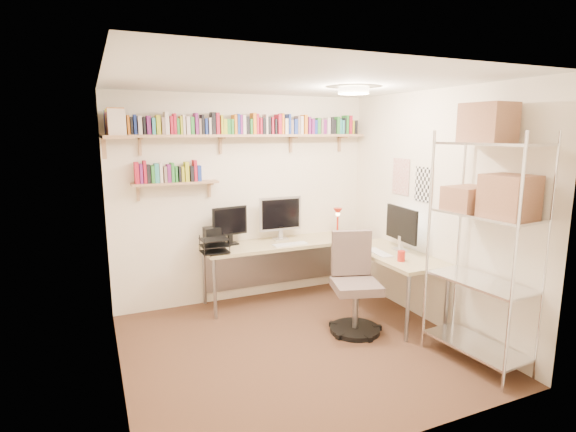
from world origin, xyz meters
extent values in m
plane|color=#4C3420|center=(0.00, 0.00, 0.00)|extent=(3.20, 3.20, 0.00)
cube|color=#F0E5C4|center=(0.00, 1.50, 1.25)|extent=(3.20, 0.04, 2.50)
cube|color=#F0E5C4|center=(-1.60, 0.00, 1.25)|extent=(0.04, 3.00, 2.50)
cube|color=#F0E5C4|center=(1.60, 0.00, 1.25)|extent=(0.04, 3.00, 2.50)
cube|color=#F0E5C4|center=(0.00, -1.50, 1.25)|extent=(3.20, 0.04, 2.50)
cube|color=white|center=(0.00, 0.00, 2.50)|extent=(3.20, 3.00, 0.04)
cube|color=white|center=(1.59, 0.55, 1.55)|extent=(0.01, 0.30, 0.42)
cube|color=white|center=(1.59, 0.15, 1.50)|extent=(0.01, 0.28, 0.38)
cylinder|color=#FFEAC6|center=(0.70, 0.20, 2.46)|extent=(0.30, 0.30, 0.06)
cube|color=tan|center=(0.00, 1.38, 2.02)|extent=(3.05, 0.25, 0.03)
cube|color=tan|center=(-1.48, 0.95, 2.02)|extent=(0.25, 1.00, 0.03)
cube|color=tan|center=(-0.85, 1.40, 1.50)|extent=(0.95, 0.20, 0.02)
cube|color=tan|center=(-1.20, 1.44, 1.95)|extent=(0.03, 0.20, 0.20)
cube|color=tan|center=(-0.30, 1.44, 1.95)|extent=(0.03, 0.20, 0.20)
cube|color=tan|center=(0.60, 1.44, 1.95)|extent=(0.03, 0.20, 0.20)
cube|color=tan|center=(1.30, 1.44, 1.95)|extent=(0.03, 0.20, 0.20)
cube|color=orange|center=(-1.46, 1.38, 2.13)|extent=(0.03, 0.12, 0.20)
cube|color=black|center=(-1.43, 1.38, 2.16)|extent=(0.02, 0.14, 0.24)
cube|color=black|center=(-1.39, 1.38, 2.14)|extent=(0.02, 0.12, 0.20)
cube|color=navy|center=(-1.36, 1.38, 2.16)|extent=(0.04, 0.13, 0.24)
cube|color=orange|center=(-1.31, 1.38, 2.13)|extent=(0.03, 0.11, 0.20)
cube|color=black|center=(-1.28, 1.38, 2.13)|extent=(0.02, 0.12, 0.18)
cube|color=navy|center=(-1.25, 1.38, 2.14)|extent=(0.03, 0.11, 0.21)
cube|color=beige|center=(-1.20, 1.38, 2.13)|extent=(0.04, 0.14, 0.19)
cube|color=black|center=(-1.16, 1.38, 2.13)|extent=(0.02, 0.12, 0.18)
cube|color=#6F1D67|center=(-1.11, 1.38, 2.13)|extent=(0.04, 0.12, 0.20)
cube|color=teal|center=(-1.06, 1.38, 2.12)|extent=(0.03, 0.15, 0.17)
cube|color=#A8AD20|center=(-1.01, 1.38, 2.14)|extent=(0.04, 0.14, 0.20)
cube|color=gray|center=(-0.96, 1.38, 2.13)|extent=(0.03, 0.15, 0.18)
cube|color=beige|center=(-0.92, 1.38, 2.16)|extent=(0.04, 0.12, 0.24)
cube|color=#AD172F|center=(-0.87, 1.38, 2.13)|extent=(0.03, 0.13, 0.20)
cube|color=#AD172F|center=(-0.84, 1.38, 2.15)|extent=(0.03, 0.12, 0.23)
cube|color=#2A7E30|center=(-0.80, 1.38, 2.12)|extent=(0.03, 0.11, 0.17)
cube|color=#A8AD20|center=(-0.77, 1.38, 2.13)|extent=(0.02, 0.11, 0.20)
cube|color=beige|center=(-0.74, 1.38, 2.14)|extent=(0.03, 0.12, 0.21)
cube|color=beige|center=(-0.70, 1.38, 2.13)|extent=(0.04, 0.14, 0.19)
cube|color=#2A7E30|center=(-0.65, 1.38, 2.13)|extent=(0.04, 0.14, 0.19)
cube|color=#6F1D67|center=(-0.60, 1.38, 2.15)|extent=(0.03, 0.14, 0.23)
cube|color=gray|center=(-0.56, 1.38, 2.12)|extent=(0.03, 0.12, 0.17)
cube|color=black|center=(-0.53, 1.38, 2.14)|extent=(0.03, 0.14, 0.22)
cube|color=navy|center=(-0.49, 1.38, 2.12)|extent=(0.03, 0.11, 0.18)
cube|color=beige|center=(-0.45, 1.38, 2.13)|extent=(0.03, 0.13, 0.18)
cube|color=black|center=(-0.41, 1.38, 2.16)|extent=(0.04, 0.12, 0.25)
cube|color=#AD172F|center=(-0.36, 1.38, 2.16)|extent=(0.04, 0.13, 0.24)
cube|color=#A8AD20|center=(-0.32, 1.38, 2.14)|extent=(0.02, 0.14, 0.22)
cube|color=#A8AD20|center=(-0.28, 1.38, 2.12)|extent=(0.04, 0.15, 0.17)
cube|color=#2A7E30|center=(-0.24, 1.38, 2.12)|extent=(0.04, 0.13, 0.17)
cube|color=#2A7E30|center=(-0.20, 1.38, 2.12)|extent=(0.03, 0.13, 0.17)
cube|color=orange|center=(-0.16, 1.38, 2.15)|extent=(0.03, 0.13, 0.22)
cube|color=navy|center=(-0.12, 1.38, 2.15)|extent=(0.03, 0.13, 0.23)
cube|color=#6F1D67|center=(-0.09, 1.38, 2.15)|extent=(0.02, 0.14, 0.22)
cube|color=beige|center=(-0.05, 1.38, 2.14)|extent=(0.04, 0.14, 0.22)
cube|color=black|center=(-0.01, 1.38, 2.14)|extent=(0.04, 0.13, 0.20)
cube|color=#2A7E30|center=(0.03, 1.38, 2.12)|extent=(0.03, 0.13, 0.18)
cube|color=orange|center=(0.07, 1.38, 2.16)|extent=(0.04, 0.14, 0.24)
cube|color=#AD172F|center=(0.11, 1.38, 2.15)|extent=(0.03, 0.13, 0.24)
cube|color=#AD172F|center=(0.15, 1.38, 2.13)|extent=(0.02, 0.15, 0.19)
cube|color=black|center=(0.19, 1.38, 2.13)|extent=(0.03, 0.13, 0.19)
cube|color=beige|center=(0.22, 1.38, 2.15)|extent=(0.02, 0.14, 0.23)
cube|color=black|center=(0.26, 1.38, 2.14)|extent=(0.03, 0.12, 0.21)
cube|color=#AD172F|center=(0.30, 1.38, 2.13)|extent=(0.03, 0.11, 0.20)
cube|color=black|center=(0.34, 1.38, 2.13)|extent=(0.02, 0.13, 0.18)
cube|color=#AD172F|center=(0.39, 1.38, 2.15)|extent=(0.04, 0.15, 0.23)
cube|color=orange|center=(0.43, 1.38, 2.16)|extent=(0.02, 0.14, 0.25)
cube|color=beige|center=(0.47, 1.38, 2.13)|extent=(0.04, 0.14, 0.19)
cube|color=navy|center=(0.52, 1.38, 2.15)|extent=(0.02, 0.15, 0.24)
cube|color=gray|center=(0.55, 1.38, 2.12)|extent=(0.03, 0.12, 0.17)
cube|color=navy|center=(0.60, 1.38, 2.12)|extent=(0.04, 0.14, 0.18)
cube|color=gray|center=(0.64, 1.38, 2.14)|extent=(0.03, 0.14, 0.22)
cube|color=beige|center=(0.68, 1.38, 2.14)|extent=(0.04, 0.12, 0.22)
cube|color=orange|center=(0.73, 1.38, 2.15)|extent=(0.04, 0.13, 0.23)
cube|color=#6F1D67|center=(0.78, 1.38, 2.14)|extent=(0.03, 0.15, 0.21)
cube|color=#6F1D67|center=(0.83, 1.38, 2.13)|extent=(0.04, 0.15, 0.19)
cube|color=navy|center=(0.87, 1.38, 2.12)|extent=(0.03, 0.14, 0.17)
cube|color=#2A7E30|center=(0.91, 1.38, 2.13)|extent=(0.04, 0.14, 0.20)
cube|color=gray|center=(0.96, 1.38, 2.13)|extent=(0.03, 0.13, 0.19)
cube|color=#6F1D67|center=(1.00, 1.38, 2.12)|extent=(0.04, 0.11, 0.18)
cube|color=beige|center=(1.05, 1.38, 2.14)|extent=(0.04, 0.12, 0.20)
cube|color=black|center=(1.10, 1.38, 2.14)|extent=(0.03, 0.14, 0.21)
cube|color=black|center=(1.14, 1.38, 2.12)|extent=(0.04, 0.11, 0.18)
cube|color=#2A7E30|center=(1.19, 1.38, 2.14)|extent=(0.04, 0.13, 0.22)
cube|color=teal|center=(1.22, 1.38, 2.13)|extent=(0.02, 0.12, 0.19)
cube|color=teal|center=(1.26, 1.38, 2.12)|extent=(0.03, 0.15, 0.17)
cube|color=black|center=(1.29, 1.38, 2.13)|extent=(0.03, 0.13, 0.20)
cube|color=#2A7E30|center=(1.32, 1.38, 2.15)|extent=(0.04, 0.13, 0.23)
cube|color=#AD172F|center=(1.37, 1.38, 2.15)|extent=(0.04, 0.13, 0.23)
cube|color=#A8AD20|center=(1.41, 1.38, 2.12)|extent=(0.02, 0.13, 0.17)
cube|color=black|center=(1.46, 1.38, 2.12)|extent=(0.04, 0.11, 0.17)
cube|color=beige|center=(-1.48, 0.51, 2.15)|extent=(0.15, 0.03, 0.23)
cube|color=black|center=(-1.48, 0.56, 2.14)|extent=(0.15, 0.03, 0.21)
cube|color=orange|center=(-1.48, 0.61, 2.15)|extent=(0.15, 0.04, 0.24)
cube|color=#2A7E30|center=(-1.48, 0.66, 2.15)|extent=(0.14, 0.04, 0.24)
cube|color=#6F1D67|center=(-1.48, 0.71, 2.12)|extent=(0.14, 0.04, 0.18)
cube|color=beige|center=(-1.48, 0.75, 2.12)|extent=(0.14, 0.02, 0.18)
cube|color=#AD172F|center=(-1.48, 0.79, 2.15)|extent=(0.14, 0.04, 0.23)
cube|color=#AD172F|center=(-1.48, 0.84, 2.15)|extent=(0.12, 0.04, 0.23)
cube|color=orange|center=(-1.48, 0.89, 2.13)|extent=(0.13, 0.03, 0.19)
cube|color=#6F1D67|center=(-1.48, 0.93, 2.14)|extent=(0.14, 0.02, 0.21)
cube|color=#A8AD20|center=(-1.48, 0.96, 2.16)|extent=(0.15, 0.03, 0.24)
cube|color=#2A7E30|center=(-1.48, 1.00, 2.13)|extent=(0.11, 0.03, 0.18)
cube|color=navy|center=(-1.48, 1.04, 2.16)|extent=(0.12, 0.03, 0.25)
cube|color=#A8AD20|center=(-1.48, 1.09, 2.16)|extent=(0.12, 0.04, 0.25)
cube|color=#6F1D67|center=(-1.48, 1.14, 2.14)|extent=(0.14, 0.03, 0.20)
cube|color=#6F1D67|center=(-1.48, 1.18, 2.15)|extent=(0.14, 0.04, 0.23)
cube|color=#6F1D67|center=(-1.48, 1.22, 2.12)|extent=(0.13, 0.03, 0.17)
cube|color=black|center=(-1.48, 1.26, 2.14)|extent=(0.13, 0.04, 0.21)
cube|color=navy|center=(-1.48, 1.30, 2.13)|extent=(0.15, 0.02, 0.20)
cube|color=teal|center=(-1.48, 1.33, 2.16)|extent=(0.15, 0.03, 0.24)
cube|color=beige|center=(-1.48, 1.38, 2.14)|extent=(0.14, 0.03, 0.21)
cube|color=#AD172F|center=(-1.26, 1.40, 1.63)|extent=(0.04, 0.13, 0.23)
cube|color=#6F1D67|center=(-1.22, 1.40, 1.62)|extent=(0.03, 0.14, 0.21)
cube|color=#AD172F|center=(-1.17, 1.40, 1.64)|extent=(0.03, 0.12, 0.25)
cube|color=black|center=(-1.14, 1.40, 1.61)|extent=(0.04, 0.11, 0.20)
cube|color=#2A7E30|center=(-1.09, 1.40, 1.61)|extent=(0.03, 0.14, 0.19)
cube|color=teal|center=(-1.05, 1.40, 1.62)|extent=(0.04, 0.13, 0.21)
cube|color=beige|center=(-1.01, 1.40, 1.62)|extent=(0.03, 0.13, 0.22)
cube|color=gray|center=(-0.96, 1.40, 1.60)|extent=(0.03, 0.13, 0.18)
cube|color=#6F1D67|center=(-0.92, 1.40, 1.61)|extent=(0.04, 0.13, 0.20)
cube|color=#2A7E30|center=(-0.88, 1.40, 1.62)|extent=(0.03, 0.14, 0.21)
cube|color=#2A7E30|center=(-0.84, 1.40, 1.60)|extent=(0.02, 0.13, 0.18)
cube|color=black|center=(-0.80, 1.40, 1.60)|extent=(0.03, 0.12, 0.17)
cube|color=#A8AD20|center=(-0.77, 1.40, 1.60)|extent=(0.03, 0.11, 0.17)
cube|color=#A8AD20|center=(-0.72, 1.40, 1.62)|extent=(0.04, 0.12, 0.22)
cube|color=black|center=(-0.67, 1.40, 1.60)|extent=(0.04, 0.14, 0.17)
cube|color=#AD172F|center=(-0.63, 1.40, 1.63)|extent=(0.03, 0.14, 0.24)
cube|color=navy|center=(-0.58, 1.40, 1.60)|extent=(0.04, 0.11, 0.18)
cube|color=tan|center=(0.35, 1.22, 0.72)|extent=(1.90, 0.60, 0.04)
cube|color=tan|center=(1.30, 0.25, 0.72)|extent=(0.60, 1.30, 0.04)
cylinder|color=gray|center=(-0.55, 0.97, 0.35)|extent=(0.04, 0.04, 0.70)
cylinder|color=gray|center=(-0.55, 1.47, 0.35)|extent=(0.04, 0.04, 0.70)
cylinder|color=gray|center=(1.55, 1.47, 0.35)|extent=(0.04, 0.04, 0.70)
cylinder|color=gray|center=(1.05, -0.35, 0.35)|extent=(0.04, 0.04, 0.70)
cylinder|color=gray|center=(1.55, -0.35, 0.35)|extent=(0.04, 0.04, 0.70)
cube|color=gray|center=(0.35, 1.48, 0.40)|extent=(1.80, 0.02, 0.55)
cube|color=silver|center=(0.40, 1.34, 1.07)|extent=(0.55, 0.03, 0.42)
cube|color=black|center=(0.40, 1.32, 1.07)|extent=(0.49, 0.00, 0.36)
cube|color=black|center=(-0.25, 1.34, 1.03)|extent=(0.44, 0.03, 0.34)
cube|color=black|center=(1.44, 0.30, 1.05)|extent=(0.03, 0.58, 0.38)
cube|color=silver|center=(1.42, 0.30, 1.05)|extent=(0.00, 0.52, 0.33)
cube|color=white|center=(0.40, 1.04, 0.75)|extent=(0.42, 0.13, 0.01)
cube|color=white|center=(1.15, 0.30, 0.75)|extent=(0.13, 0.40, 0.01)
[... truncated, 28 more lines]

